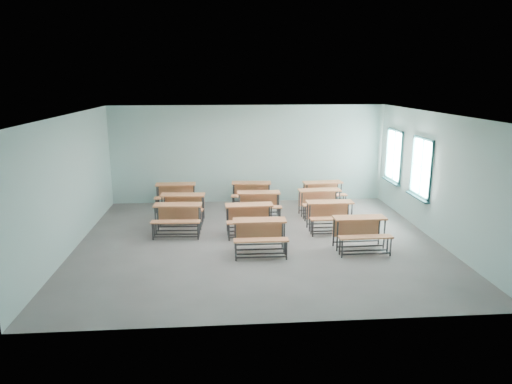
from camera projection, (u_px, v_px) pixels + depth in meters
room at (262, 180)px, 11.22m from camera, size 9.04×8.04×3.24m
desk_unit_r0c1 at (260, 231)px, 10.70m from camera, size 1.26×0.85×0.78m
desk_unit_r0c2 at (361, 229)px, 10.91m from camera, size 1.27×0.87×0.78m
desk_unit_r1c0 at (178, 215)px, 12.04m from camera, size 1.30×0.90×0.78m
desk_unit_r1c1 at (249, 215)px, 12.03m from camera, size 1.29×0.90×0.78m
desk_unit_r1c2 at (330, 212)px, 12.31m from camera, size 1.26×0.85×0.78m
desk_unit_r2c0 at (183, 204)px, 13.08m from camera, size 1.31×0.92×0.78m
desk_unit_r2c1 at (259, 201)px, 13.36m from camera, size 1.27×0.86×0.78m
desk_unit_r2c2 at (320, 199)px, 13.65m from camera, size 1.30×0.91×0.78m
desk_unit_r3c0 at (176, 192)px, 14.43m from camera, size 1.27×0.87×0.78m
desk_unit_r3c1 at (251, 191)px, 14.62m from camera, size 1.31×0.93×0.78m
desk_unit_r3c2 at (324, 190)px, 14.69m from camera, size 1.33×0.96×0.78m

